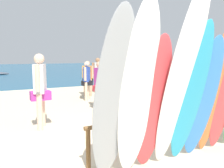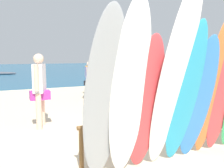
# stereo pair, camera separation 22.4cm
# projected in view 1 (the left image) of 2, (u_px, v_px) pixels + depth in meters

# --- Properties ---
(ground) EXTENTS (60.00, 60.00, 0.00)m
(ground) POSITION_uv_depth(u_px,v_px,m) (41.00, 79.00, 16.55)
(ground) COLOR beige
(ocean_water) EXTENTS (60.00, 40.00, 0.02)m
(ocean_water) POSITION_uv_depth(u_px,v_px,m) (22.00, 69.00, 29.95)
(ocean_water) COLOR #235B7F
(ocean_water) RESTS_ON ground
(surfboard_rack) EXTENTS (3.34, 0.07, 0.67)m
(surfboard_rack) POSITION_uv_depth(u_px,v_px,m) (172.00, 121.00, 4.06)
(surfboard_rack) COLOR brown
(surfboard_rack) RESTS_ON ground
(surfboard_grey_0) EXTENTS (0.60, 0.65, 2.31)m
(surfboard_grey_0) POSITION_uv_depth(u_px,v_px,m) (114.00, 98.00, 2.90)
(surfboard_grey_0) COLOR #999EA3
(surfboard_grey_0) RESTS_ON ground
(surfboard_white_1) EXTENTS (0.57, 0.59, 2.43)m
(surfboard_white_1) POSITION_uv_depth(u_px,v_px,m) (138.00, 92.00, 3.00)
(surfboard_white_1) COLOR white
(surfboard_white_1) RESTS_ON ground
(surfboard_red_2) EXTENTS (0.52, 0.55, 1.99)m
(surfboard_red_2) POSITION_uv_depth(u_px,v_px,m) (153.00, 105.00, 3.23)
(surfboard_red_2) COLOR #D13D42
(surfboard_red_2) RESTS_ON ground
(surfboard_white_3) EXTENTS (0.59, 0.89, 2.71)m
(surfboard_white_3) POSITION_uv_depth(u_px,v_px,m) (180.00, 80.00, 3.19)
(surfboard_white_3) COLOR white
(surfboard_white_3) RESTS_ON ground
(surfboard_teal_4) EXTENTS (0.50, 0.68, 2.19)m
(surfboard_teal_4) POSITION_uv_depth(u_px,v_px,m) (191.00, 96.00, 3.42)
(surfboard_teal_4) COLOR #289EC6
(surfboard_teal_4) RESTS_ON ground
(surfboard_blue_5) EXTENTS (0.56, 0.58, 2.01)m
(surfboard_blue_5) POSITION_uv_depth(u_px,v_px,m) (203.00, 99.00, 3.62)
(surfboard_blue_5) COLOR #337AD1
(surfboard_blue_5) RESTS_ON ground
(surfboard_orange_6) EXTENTS (0.54, 0.56, 2.31)m
(surfboard_orange_6) POSITION_uv_depth(u_px,v_px,m) (216.00, 88.00, 3.81)
(surfboard_orange_6) COLOR orange
(surfboard_orange_6) RESTS_ON ground
(beachgoer_midbeach) EXTENTS (0.61, 0.26, 1.61)m
(beachgoer_midbeach) POSITION_uv_depth(u_px,v_px,m) (98.00, 72.00, 10.61)
(beachgoer_midbeach) COLOR #9E704C
(beachgoer_midbeach) RESTS_ON ground
(beachgoer_photographing) EXTENTS (0.39, 0.48, 1.49)m
(beachgoer_photographing) POSITION_uv_depth(u_px,v_px,m) (88.00, 76.00, 9.56)
(beachgoer_photographing) COLOR tan
(beachgoer_photographing) RESTS_ON ground
(beachgoer_near_rack) EXTENTS (0.39, 0.48, 1.49)m
(beachgoer_near_rack) POSITION_uv_depth(u_px,v_px,m) (87.00, 78.00, 8.65)
(beachgoer_near_rack) COLOR beige
(beachgoer_near_rack) RESTS_ON ground
(beachgoer_strolling) EXTENTS (0.45, 0.63, 1.75)m
(beachgoer_strolling) POSITION_uv_depth(u_px,v_px,m) (40.00, 86.00, 5.24)
(beachgoer_strolling) COLOR beige
(beachgoer_strolling) RESTS_ON ground
(beachgoer_by_water) EXTENTS (0.40, 0.58, 1.53)m
(beachgoer_by_water) POSITION_uv_depth(u_px,v_px,m) (100.00, 82.00, 7.12)
(beachgoer_by_water) COLOR tan
(beachgoer_by_water) RESTS_ON ground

